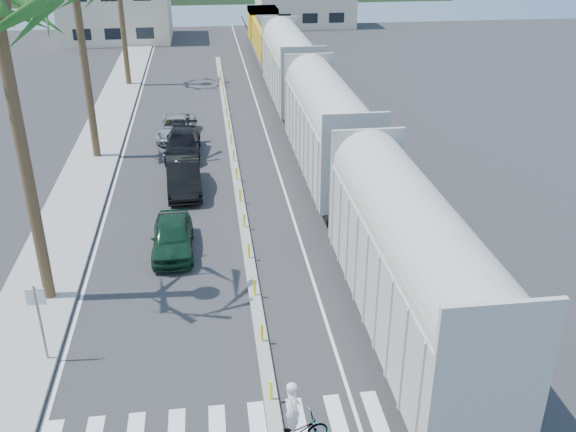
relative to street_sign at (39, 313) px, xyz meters
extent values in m
plane|color=#28282B|center=(7.30, -2.00, -1.97)|extent=(140.00, 140.00, 0.00)
cube|color=gray|center=(-1.20, 23.00, -1.90)|extent=(3.00, 90.00, 0.15)
cube|color=black|center=(11.58, 26.00, -1.94)|extent=(0.12, 100.00, 0.06)
cube|color=black|center=(13.02, 26.00, -1.94)|extent=(0.12, 100.00, 0.06)
cube|color=gray|center=(7.30, 18.00, -1.90)|extent=(0.45, 60.00, 0.15)
cylinder|color=yellow|center=(7.30, -3.00, -1.47)|extent=(0.10, 0.10, 0.70)
cylinder|color=yellow|center=(7.30, 0.00, -1.47)|extent=(0.10, 0.10, 0.70)
cylinder|color=yellow|center=(7.30, 3.00, -1.47)|extent=(0.10, 0.10, 0.70)
cylinder|color=yellow|center=(7.30, 6.00, -1.47)|extent=(0.10, 0.10, 0.70)
cylinder|color=yellow|center=(7.30, 9.00, -1.47)|extent=(0.10, 0.10, 0.70)
cylinder|color=yellow|center=(7.30, 12.00, -1.47)|extent=(0.10, 0.10, 0.70)
cylinder|color=yellow|center=(7.30, 15.00, -1.47)|extent=(0.10, 0.10, 0.70)
cylinder|color=yellow|center=(7.30, 18.00, -1.47)|extent=(0.10, 0.10, 0.70)
cylinder|color=yellow|center=(7.30, 21.00, -1.47)|extent=(0.10, 0.10, 0.70)
cylinder|color=yellow|center=(7.30, 24.00, -1.47)|extent=(0.10, 0.10, 0.70)
cylinder|color=yellow|center=(7.30, 27.00, -1.47)|extent=(0.10, 0.10, 0.70)
cylinder|color=yellow|center=(7.30, 30.00, -1.47)|extent=(0.10, 0.10, 0.70)
cylinder|color=yellow|center=(7.30, 33.00, -1.47)|extent=(0.10, 0.10, 0.70)
cylinder|color=yellow|center=(7.30, 36.00, -1.47)|extent=(0.10, 0.10, 0.70)
cylinder|color=yellow|center=(7.30, 39.00, -1.47)|extent=(0.10, 0.10, 0.70)
cube|color=silver|center=(7.30, -4.00, -1.97)|extent=(14.00, 2.20, 0.01)
cube|color=silver|center=(0.50, 23.00, -1.97)|extent=(0.12, 90.00, 0.01)
cube|color=silver|center=(9.80, 23.00, -1.97)|extent=(0.12, 90.00, 0.01)
cube|color=#ACAB9E|center=(12.30, -0.52, 0.73)|extent=(3.00, 12.88, 3.40)
cylinder|color=#ACAB9E|center=(12.30, -0.52, 2.43)|extent=(2.90, 12.58, 2.90)
cube|color=black|center=(12.30, -0.52, -1.47)|extent=(2.60, 12.88, 1.00)
cube|color=#ACAB9E|center=(12.30, 14.48, 0.73)|extent=(3.00, 12.88, 3.40)
cylinder|color=#ACAB9E|center=(12.30, 14.48, 2.43)|extent=(2.90, 12.58, 2.90)
cube|color=black|center=(12.30, 14.48, -1.47)|extent=(2.60, 12.88, 1.00)
cube|color=#ACAB9E|center=(12.30, 29.48, 0.73)|extent=(3.00, 12.88, 3.40)
cylinder|color=#ACAB9E|center=(12.30, 29.48, 2.43)|extent=(2.90, 12.58, 2.90)
cube|color=black|center=(12.30, 29.48, -1.47)|extent=(2.60, 12.88, 1.00)
cube|color=#4C4C4F|center=(12.30, 45.48, -0.92)|extent=(3.00, 17.00, 0.50)
cube|color=#BA9D12|center=(12.30, 44.48, 0.63)|extent=(2.70, 12.24, 2.60)
cube|color=#BA9D12|center=(12.30, 51.26, 0.93)|extent=(3.00, 3.74, 3.20)
cube|color=black|center=(12.30, 45.48, -1.52)|extent=(2.60, 13.60, 0.90)
cylinder|color=brown|center=(-0.70, 4.00, 3.53)|extent=(0.44, 0.44, 11.00)
cylinder|color=brown|center=(-1.00, 20.00, 3.03)|extent=(0.44, 0.44, 10.00)
cylinder|color=brown|center=(-0.70, 38.00, 4.03)|extent=(0.44, 0.44, 12.00)
cylinder|color=slate|center=(0.00, 0.00, -0.47)|extent=(0.08, 0.08, 3.00)
cube|color=silver|center=(0.00, 0.00, 0.63)|extent=(0.60, 0.04, 0.60)
cube|color=beige|center=(-3.70, 60.00, 2.03)|extent=(12.00, 10.00, 8.00)
imported|color=#10301D|center=(4.01, 7.29, -1.21)|extent=(1.84, 4.48, 1.52)
imported|color=black|center=(4.40, 14.11, -1.14)|extent=(2.24, 5.23, 1.67)
imported|color=black|center=(4.26, 19.74, -1.21)|extent=(2.31, 5.32, 1.52)
imported|color=#AAADB0|center=(3.77, 23.29, -1.27)|extent=(3.10, 5.40, 1.40)
imported|color=white|center=(7.72, -4.87, -0.54)|extent=(0.83, 0.70, 1.77)
camera|label=1|loc=(5.80, -18.40, 11.96)|focal=40.00mm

